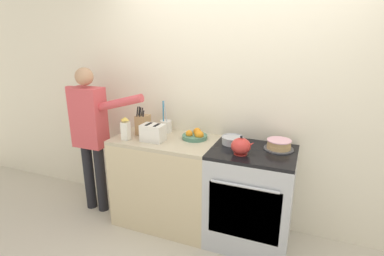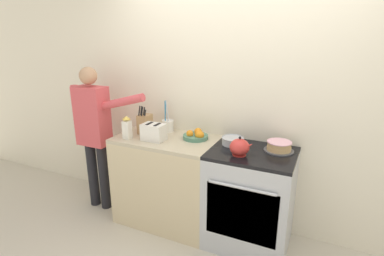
{
  "view_description": "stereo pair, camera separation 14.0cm",
  "coord_description": "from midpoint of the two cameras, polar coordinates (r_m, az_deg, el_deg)",
  "views": [
    {
      "loc": [
        0.66,
        -2.17,
        1.89
      ],
      "look_at": [
        -0.32,
        0.27,
        1.07
      ],
      "focal_mm": 28.0,
      "sensor_mm": 36.0,
      "label": 1
    },
    {
      "loc": [
        0.79,
        -2.11,
        1.89
      ],
      "look_at": [
        -0.32,
        0.27,
        1.07
      ],
      "focal_mm": 28.0,
      "sensor_mm": 36.0,
      "label": 2
    }
  ],
  "objects": [
    {
      "name": "knife_block",
      "position": [
        3.09,
        -7.68,
        0.82
      ],
      "size": [
        0.11,
        0.14,
        0.29
      ],
      "color": "tan",
      "rests_on": "counter_cabinet"
    },
    {
      "name": "ground_plane",
      "position": [
        2.95,
        5.2,
        -22.65
      ],
      "size": [
        16.0,
        16.0,
        0.0
      ],
      "primitive_type": "plane",
      "color": "beige"
    },
    {
      "name": "mixing_bowl",
      "position": [
        2.79,
        9.17,
        -2.43
      ],
      "size": [
        0.21,
        0.21,
        0.07
      ],
      "color": "#B7BABF",
      "rests_on": "stove_range"
    },
    {
      "name": "toaster",
      "position": [
        2.87,
        -5.94,
        -0.79
      ],
      "size": [
        0.23,
        0.15,
        0.16
      ],
      "color": "silver",
      "rests_on": "counter_cabinet"
    },
    {
      "name": "stove_range",
      "position": [
        2.86,
        12.35,
        -13.05
      ],
      "size": [
        0.74,
        0.63,
        0.92
      ],
      "color": "#B7BABF",
      "rests_on": "ground_plane"
    },
    {
      "name": "counter_cabinet",
      "position": [
        3.13,
        -3.5,
        -9.89
      ],
      "size": [
        1.0,
        0.6,
        0.92
      ],
      "color": "beige",
      "rests_on": "ground_plane"
    },
    {
      "name": "fruit_bowl",
      "position": [
        2.9,
        2.2,
        -1.45
      ],
      "size": [
        0.24,
        0.24,
        0.1
      ],
      "color": "#4C7F66",
      "rests_on": "counter_cabinet"
    },
    {
      "name": "utensil_crock",
      "position": [
        3.12,
        -3.36,
        0.52
      ],
      "size": [
        0.12,
        0.12,
        0.33
      ],
      "color": "silver",
      "rests_on": "counter_cabinet"
    },
    {
      "name": "milk_carton",
      "position": [
        2.95,
        -10.95,
        -0.01
      ],
      "size": [
        0.07,
        0.07,
        0.23
      ],
      "color": "white",
      "rests_on": "counter_cabinet"
    },
    {
      "name": "wall_back",
      "position": [
        2.91,
        10.06,
        5.38
      ],
      "size": [
        8.0,
        0.04,
        2.6
      ],
      "color": "silver",
      "rests_on": "ground_plane"
    },
    {
      "name": "layer_cake",
      "position": [
        2.73,
        17.68,
        -3.4
      ],
      "size": [
        0.26,
        0.26,
        0.09
      ],
      "color": "#4C4C51",
      "rests_on": "stove_range"
    },
    {
      "name": "person_baker",
      "position": [
        3.34,
        -17.01,
        0.05
      ],
      "size": [
        0.91,
        0.2,
        1.58
      ],
      "rotation": [
        0.0,
        0.0,
        0.16
      ],
      "color": "black",
      "rests_on": "ground_plane"
    },
    {
      "name": "tea_kettle",
      "position": [
        2.55,
        10.65,
        -3.62
      ],
      "size": [
        0.2,
        0.17,
        0.17
      ],
      "color": "red",
      "rests_on": "stove_range"
    }
  ]
}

